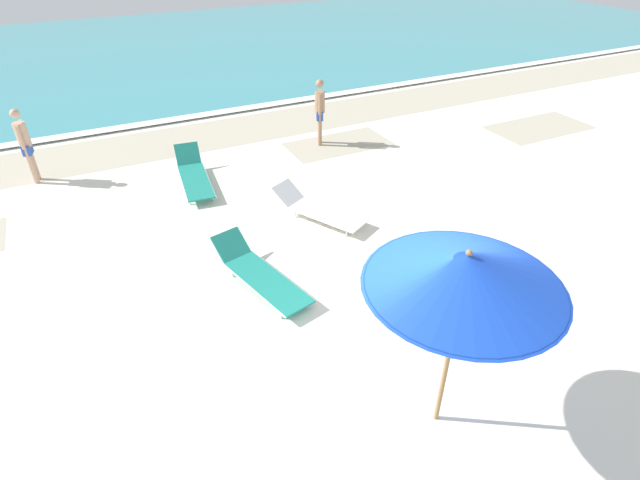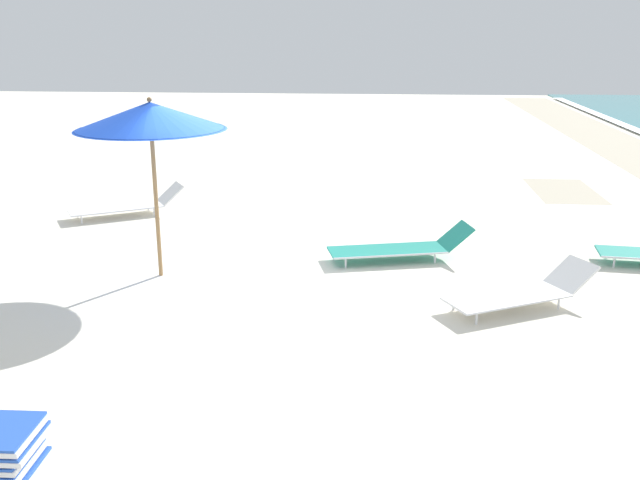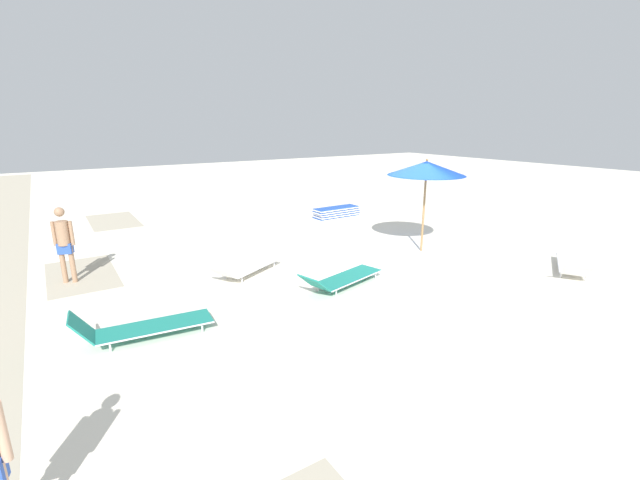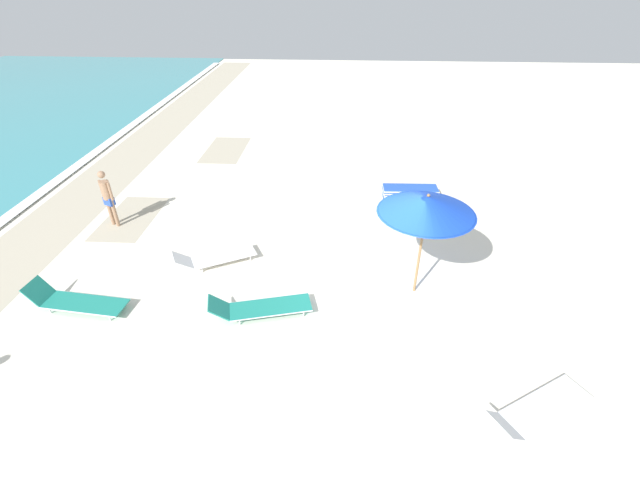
{
  "view_description": "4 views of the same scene",
  "coord_description": "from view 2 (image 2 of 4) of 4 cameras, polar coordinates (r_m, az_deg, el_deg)",
  "views": [
    {
      "loc": [
        -2.94,
        -4.29,
        5.43
      ],
      "look_at": [
        0.01,
        1.67,
        1.0
      ],
      "focal_mm": 28.0,
      "sensor_mm": 36.0,
      "label": 1
    },
    {
      "loc": [
        9.96,
        1.88,
        3.55
      ],
      "look_at": [
        0.54,
        1.08,
        0.71
      ],
      "focal_mm": 40.0,
      "sensor_mm": 36.0,
      "label": 2
    },
    {
      "loc": [
        -8.12,
        7.54,
        3.59
      ],
      "look_at": [
        0.69,
        1.83,
        0.68
      ],
      "focal_mm": 24.0,
      "sensor_mm": 36.0,
      "label": 3
    },
    {
      "loc": [
        -8.0,
        0.5,
        6.66
      ],
      "look_at": [
        0.58,
        0.99,
        1.13
      ],
      "focal_mm": 24.0,
      "sensor_mm": 36.0,
      "label": 4
    }
  ],
  "objects": [
    {
      "name": "sun_lounger_near_water_right",
      "position": [
        11.33,
        6.5,
        -0.57
      ],
      "size": [
        1.14,
        2.33,
        0.54
      ],
      "rotation": [
        0.0,
        0.0,
        0.25
      ],
      "color": "#1E8475",
      "rests_on": "ground_plane"
    },
    {
      "name": "sun_lounger_beside_umbrella",
      "position": [
        14.42,
        -15.14,
        2.72
      ],
      "size": [
        1.64,
        2.18,
        0.54
      ],
      "rotation": [
        0.0,
        0.0,
        0.54
      ],
      "color": "white",
      "rests_on": "ground_plane"
    },
    {
      "name": "beach_umbrella",
      "position": [
        10.36,
        -13.42,
        9.59
      ],
      "size": [
        2.13,
        2.13,
        2.62
      ],
      "color": "#9E7547",
      "rests_on": "ground_plane"
    },
    {
      "name": "sun_lounger_under_umbrella",
      "position": [
        9.73,
        15.82,
        -4.04
      ],
      "size": [
        1.51,
        2.13,
        0.52
      ],
      "rotation": [
        0.0,
        0.0,
        0.49
      ],
      "color": "white",
      "rests_on": "ground_plane"
    },
    {
      "name": "ground_plane",
      "position": [
        10.77,
        -5.48,
        -3.09
      ],
      "size": [
        60.0,
        60.0,
        0.16
      ],
      "color": "silver"
    }
  ]
}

